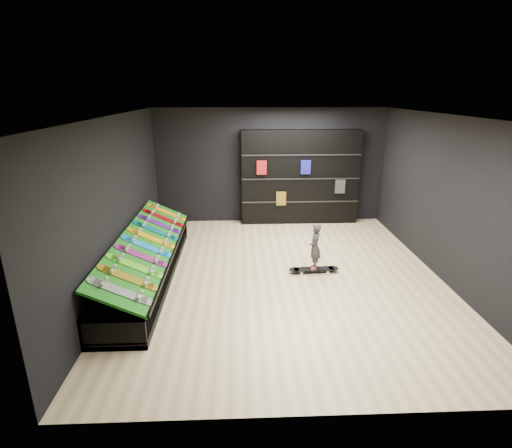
{
  "coord_description": "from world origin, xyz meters",
  "views": [
    {
      "loc": [
        -0.8,
        -6.96,
        3.41
      ],
      "look_at": [
        -0.5,
        0.2,
        1.0
      ],
      "focal_mm": 28.0,
      "sensor_mm": 36.0,
      "label": 1
    }
  ],
  "objects_px": {
    "display_rack": "(148,266)",
    "back_shelving": "(300,177)",
    "child": "(315,255)",
    "floor_skateboard": "(314,270)"
  },
  "relations": [
    {
      "from": "display_rack",
      "to": "back_shelving",
      "type": "distance_m",
      "value": 4.81
    },
    {
      "from": "back_shelving",
      "to": "child",
      "type": "bearing_deg",
      "value": -92.8
    },
    {
      "from": "back_shelving",
      "to": "display_rack",
      "type": "bearing_deg",
      "value": -135.18
    },
    {
      "from": "display_rack",
      "to": "floor_skateboard",
      "type": "height_order",
      "value": "display_rack"
    },
    {
      "from": "back_shelving",
      "to": "floor_skateboard",
      "type": "relative_size",
      "value": 3.14
    },
    {
      "from": "floor_skateboard",
      "to": "child",
      "type": "height_order",
      "value": "child"
    },
    {
      "from": "display_rack",
      "to": "back_shelving",
      "type": "relative_size",
      "value": 1.46
    },
    {
      "from": "back_shelving",
      "to": "child",
      "type": "distance_m",
      "value": 3.32
    },
    {
      "from": "floor_skateboard",
      "to": "display_rack",
      "type": "bearing_deg",
      "value": 179.6
    },
    {
      "from": "display_rack",
      "to": "child",
      "type": "xyz_separation_m",
      "value": [
        3.18,
        0.12,
        0.11
      ]
    }
  ]
}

